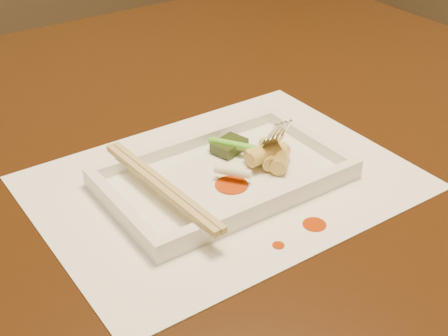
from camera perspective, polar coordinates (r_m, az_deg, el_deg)
table at (r=0.82m, az=-10.52°, el=-4.16°), size 1.40×0.90×0.75m
placemat at (r=0.69m, az=0.00°, el=-1.32°), size 0.40×0.30×0.00m
sauce_splatter_a at (r=0.63m, az=8.27°, el=-5.13°), size 0.02×0.02×0.00m
sauce_splatter_b at (r=0.60m, az=4.99°, el=-7.05°), size 0.01×0.01×0.00m
plate_base at (r=0.68m, az=0.00°, el=-0.99°), size 0.26×0.16×0.01m
plate_rim_far at (r=0.73m, az=-3.30°, el=2.34°), size 0.26×0.01×0.01m
plate_rim_near at (r=0.63m, az=3.84°, el=-3.19°), size 0.26×0.01×0.01m
plate_rim_left at (r=0.63m, az=-9.37°, el=-3.66°), size 0.01×0.14×0.01m
plate_rim_right at (r=0.75m, az=7.88°, el=2.69°), size 0.01×0.14×0.01m
veg_piece at (r=0.72m, az=0.48°, el=2.06°), size 0.04×0.04×0.01m
scallion_white at (r=0.67m, az=0.83°, el=-0.33°), size 0.03×0.04×0.01m
scallion_green at (r=0.71m, az=1.87°, el=1.94°), size 0.06×0.08×0.01m
chopstick_a at (r=0.64m, az=-6.09°, el=-1.66°), size 0.02×0.20×0.01m
chopstick_b at (r=0.64m, az=-5.46°, el=-1.44°), size 0.02×0.20×0.01m
fork at (r=0.69m, az=3.94°, el=6.88°), size 0.09×0.10×0.14m
sauce_blob_0 at (r=0.67m, az=0.70°, el=-1.56°), size 0.04×0.04×0.00m
rice_cake_0 at (r=0.70m, az=3.88°, el=1.34°), size 0.05×0.03×0.02m
rice_cake_1 at (r=0.69m, az=5.19°, el=0.83°), size 0.04×0.04×0.02m
rice_cake_2 at (r=0.69m, az=3.64°, el=1.24°), size 0.04×0.02×0.02m
rice_cake_3 at (r=0.70m, az=4.01°, el=1.28°), size 0.04×0.05×0.02m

